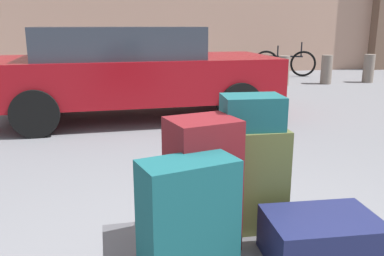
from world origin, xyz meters
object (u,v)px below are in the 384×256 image
Objects in this scene: suitcase_olive_center at (250,178)px; bicycle_leaning at (284,63)px; suitcase_maroon_front_left at (202,184)px; bollard_kerb_near at (232,72)px; suitcase_teal_rear_left at (188,220)px; bollard_corner at (369,68)px; duffel_bag_teal_topmost_pile at (252,112)px; bollard_kerb_far at (326,70)px; bollard_kerb_mid at (284,71)px; suitcase_navy_rear_right at (321,239)px; parked_car at (132,70)px.

bicycle_leaning reaches higher than suitcase_olive_center.
suitcase_maroon_front_left is 0.95× the size of bollard_kerb_near.
suitcase_teal_rear_left is 0.83× the size of suitcase_maroon_front_left.
duffel_bag_teal_topmost_pile is at bearing -129.29° from bollard_corner.
suitcase_teal_rear_left is 0.79× the size of bollard_kerb_far.
bollard_corner is (3.64, 0.00, 0.00)m from bollard_kerb_near.
bollard_kerb_mid is at bearing 65.53° from suitcase_olive_center.
bicycle_leaning is at bearing 65.67° from suitcase_olive_center.
bollard_kerb_far is at bearing -78.11° from bicycle_leaning.
suitcase_olive_center reaches higher than suitcase_navy_rear_right.
duffel_bag_teal_topmost_pile is 8.64m from bollard_kerb_far.
bollard_kerb_mid is at bearing 68.88° from duffel_bag_teal_topmost_pile.
bollard_kerb_mid reaches higher than suitcase_navy_rear_right.
parked_car reaches higher than suitcase_maroon_front_left.
suitcase_navy_rear_right is 9.51m from bollard_corner.
bollard_kerb_mid is at bearing 180.00° from bollard_corner.
bollard_kerb_near is at bearing 180.00° from bollard_kerb_mid.
duffel_bag_teal_topmost_pile is at bearing 13.47° from suitcase_maroon_front_left.
suitcase_olive_center is at bearing 28.87° from suitcase_teal_rear_left.
suitcase_olive_center is at bearing -86.14° from parked_car.
bollard_kerb_near is at bearing 74.41° from suitcase_olive_center.
bollard_corner is (6.34, 7.62, -0.27)m from suitcase_teal_rear_left.
bollard_corner is (6.22, 7.37, -0.32)m from suitcase_maroon_front_left.
bollard_kerb_near and bollard_kerb_mid have the same top height.
bicycle_leaning is at bearing 101.89° from bollard_kerb_far.
bollard_kerb_near is (2.57, 2.77, -0.40)m from parked_car.
suitcase_maroon_front_left is at bearing -130.14° from bollard_corner.
bollard_kerb_mid is (3.88, 7.37, -0.32)m from suitcase_maroon_front_left.
suitcase_teal_rear_left is at bearing -91.66° from parked_car.
suitcase_olive_center is 1.08× the size of suitcase_navy_rear_right.
suitcase_olive_center is at bearing -129.29° from bollard_corner.
parked_car reaches higher than bollard_kerb_mid.
bollard_kerb_near is at bearing 57.78° from suitcase_maroon_front_left.
duffel_bag_teal_topmost_pile reaches higher than bicycle_leaning.
bicycle_leaning is at bearing 43.58° from parked_car.
suitcase_teal_rear_left is at bearing -176.24° from suitcase_navy_rear_right.
suitcase_navy_rear_right is 0.72m from duffel_bag_teal_topmost_pile.
parked_car reaches higher than suitcase_olive_center.
duffel_bag_teal_topmost_pile is at bearing 28.87° from suitcase_teal_rear_left.
suitcase_maroon_front_left is 0.95× the size of bollard_corner.
bicycle_leaning reaches higher than bollard_kerb_far.
bollard_kerb_near is (2.71, 7.62, -0.27)m from suitcase_teal_rear_left.
suitcase_navy_rear_right is 0.95× the size of suitcase_teal_rear_left.
bollard_kerb_far is at bearing 180.00° from bollard_corner.
bollard_kerb_mid is (3.57, 7.21, -0.27)m from suitcase_olive_center.
bicycle_leaning reaches higher than suitcase_navy_rear_right.
bicycle_leaning is 2.34× the size of bollard_corner.
suitcase_teal_rear_left is at bearing -135.25° from suitcase_olive_center.
suitcase_teal_rear_left is 0.79× the size of bollard_kerb_near.
bollard_kerb_mid is (3.87, 2.77, -0.40)m from parked_car.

